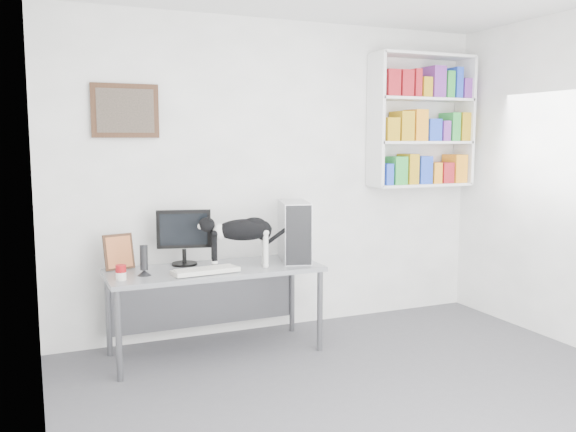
{
  "coord_description": "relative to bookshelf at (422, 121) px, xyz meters",
  "views": [
    {
      "loc": [
        -2.02,
        -2.97,
        1.68
      ],
      "look_at": [
        -0.1,
        1.53,
        1.06
      ],
      "focal_mm": 38.0,
      "sensor_mm": 36.0,
      "label": 1
    }
  ],
  "objects": [
    {
      "name": "room",
      "position": [
        -1.4,
        -1.85,
        -0.5
      ],
      "size": [
        4.01,
        4.01,
        2.7
      ],
      "color": "#505055",
      "rests_on": "ground"
    },
    {
      "name": "bookshelf",
      "position": [
        0.0,
        0.0,
        0.0
      ],
      "size": [
        1.03,
        0.28,
        1.24
      ],
      "primitive_type": "cube",
      "color": "white",
      "rests_on": "room"
    },
    {
      "name": "wall_art",
      "position": [
        -2.7,
        0.12,
        0.05
      ],
      "size": [
        0.52,
        0.04,
        0.42
      ],
      "primitive_type": "cube",
      "color": "#3F2314",
      "rests_on": "room"
    },
    {
      "name": "desk",
      "position": [
        -2.12,
        -0.33,
        -1.51
      ],
      "size": [
        1.65,
        0.65,
        0.69
      ],
      "primitive_type": "cube",
      "rotation": [
        0.0,
        0.0,
        0.01
      ],
      "color": "gray",
      "rests_on": "room"
    },
    {
      "name": "monitor",
      "position": [
        -2.31,
        -0.13,
        -0.94
      ],
      "size": [
        0.46,
        0.3,
        0.45
      ],
      "primitive_type": "cube",
      "rotation": [
        0.0,
        0.0,
        -0.24
      ],
      "color": "black",
      "rests_on": "desk"
    },
    {
      "name": "keyboard",
      "position": [
        -2.24,
        -0.48,
        -1.14
      ],
      "size": [
        0.51,
        0.23,
        0.04
      ],
      "primitive_type": "cube",
      "rotation": [
        0.0,
        0.0,
        0.09
      ],
      "color": "silver",
      "rests_on": "desk"
    },
    {
      "name": "pc_tower",
      "position": [
        -1.43,
        -0.28,
        -0.92
      ],
      "size": [
        0.33,
        0.52,
        0.49
      ],
      "primitive_type": "cube",
      "rotation": [
        0.0,
        0.0,
        -0.26
      ],
      "color": "#BABABF",
      "rests_on": "desk"
    },
    {
      "name": "speaker",
      "position": [
        -2.67,
        -0.38,
        -1.05
      ],
      "size": [
        0.12,
        0.12,
        0.24
      ],
      "primitive_type": "cylinder",
      "rotation": [
        0.0,
        0.0,
        -0.23
      ],
      "color": "black",
      "rests_on": "desk"
    },
    {
      "name": "leaning_print",
      "position": [
        -2.81,
        -0.09,
        -1.02
      ],
      "size": [
        0.24,
        0.14,
        0.28
      ],
      "primitive_type": "cube",
      "rotation": [
        0.0,
        0.0,
        0.23
      ],
      "color": "#3F2314",
      "rests_on": "desk"
    },
    {
      "name": "soup_can",
      "position": [
        -2.85,
        -0.47,
        -1.11
      ],
      "size": [
        0.09,
        0.09,
        0.11
      ],
      "primitive_type": "cylinder",
      "rotation": [
        0.0,
        0.0,
        0.29
      ],
      "color": "#A10D12",
      "rests_on": "desk"
    },
    {
      "name": "cat",
      "position": [
        -1.92,
        -0.38,
        -0.97
      ],
      "size": [
        0.66,
        0.31,
        0.4
      ],
      "primitive_type": null,
      "rotation": [
        0.0,
        0.0,
        -0.22
      ],
      "color": "black",
      "rests_on": "desk"
    }
  ]
}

